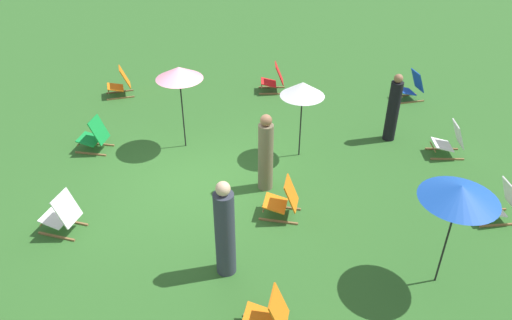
# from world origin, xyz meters

# --- Properties ---
(ground_plane) EXTENTS (40.00, 40.00, 0.00)m
(ground_plane) POSITION_xyz_m (0.00, 0.00, 0.00)
(ground_plane) COLOR #2D6026
(deckchair_0) EXTENTS (0.61, 0.84, 0.83)m
(deckchair_0) POSITION_xyz_m (3.89, 1.45, 0.37)
(deckchair_0) COLOR olive
(deckchair_0) RESTS_ON ground
(deckchair_1) EXTENTS (0.66, 0.86, 0.83)m
(deckchair_1) POSITION_xyz_m (1.68, -2.32, 0.37)
(deckchair_1) COLOR olive
(deckchair_1) RESTS_ON ground
(deckchair_3) EXTENTS (0.48, 0.76, 0.83)m
(deckchair_3) POSITION_xyz_m (-1.06, 5.61, 0.37)
(deckchair_3) COLOR olive
(deckchair_3) RESTS_ON ground
(deckchair_4) EXTENTS (0.60, 0.83, 0.83)m
(deckchair_4) POSITION_xyz_m (1.18, 1.74, 0.37)
(deckchair_4) COLOR olive
(deckchair_4) RESTS_ON ground
(deckchair_5) EXTENTS (0.56, 0.81, 0.83)m
(deckchair_5) POSITION_xyz_m (1.20, 5.84, 0.37)
(deckchair_5) COLOR olive
(deckchair_5) RESTS_ON ground
(deckchair_6) EXTENTS (0.60, 0.83, 0.83)m
(deckchair_6) POSITION_xyz_m (-1.14, -2.56, 0.37)
(deckchair_6) COLOR olive
(deckchair_6) RESTS_ON ground
(deckchair_8) EXTENTS (0.68, 0.87, 0.83)m
(deckchair_8) POSITION_xyz_m (-4.06, -2.69, 0.37)
(deckchair_8) COLOR olive
(deckchair_8) RESTS_ON ground
(deckchair_9) EXTENTS (0.49, 0.77, 0.83)m
(deckchair_9) POSITION_xyz_m (-4.41, 1.64, 0.37)
(deckchair_9) COLOR olive
(deckchair_9) RESTS_ON ground
(deckchair_10) EXTENTS (0.65, 0.85, 0.83)m
(deckchair_10) POSITION_xyz_m (-3.95, 5.45, 0.37)
(deckchair_10) COLOR olive
(deckchair_10) RESTS_ON ground
(umbrella_0) EXTENTS (1.18, 1.18, 1.94)m
(umbrella_0) POSITION_xyz_m (2.81, 4.22, 1.81)
(umbrella_0) COLOR black
(umbrella_0) RESTS_ON ground
(umbrella_1) EXTENTS (0.97, 0.97, 1.82)m
(umbrella_1) POSITION_xyz_m (-1.00, 2.18, 1.66)
(umbrella_1) COLOR black
(umbrella_1) RESTS_ON ground
(umbrella_2) EXTENTS (1.05, 1.05, 2.00)m
(umbrella_2) POSITION_xyz_m (-1.35, -0.50, 1.86)
(umbrella_2) COLOR black
(umbrella_2) RESTS_ON ground
(person_0) EXTENTS (0.40, 0.40, 1.69)m
(person_0) POSITION_xyz_m (-1.77, 4.40, 0.80)
(person_0) COLOR black
(person_0) RESTS_ON ground
(person_1) EXTENTS (0.40, 0.40, 1.71)m
(person_1) POSITION_xyz_m (0.26, 1.40, 0.82)
(person_1) COLOR #72664C
(person_1) RESTS_ON ground
(person_2) EXTENTS (0.34, 0.34, 1.83)m
(person_2) POSITION_xyz_m (2.64, 0.75, 0.87)
(person_2) COLOR #333847
(person_2) RESTS_ON ground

